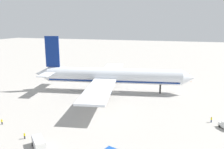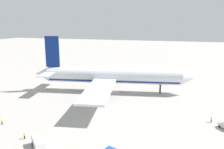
# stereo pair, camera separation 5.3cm
# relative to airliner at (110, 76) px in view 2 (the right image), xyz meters

# --- Properties ---
(ground_plane) EXTENTS (600.00, 600.00, 0.00)m
(ground_plane) POSITION_rel_airliner_xyz_m (1.27, 0.16, -6.74)
(ground_plane) COLOR #ADA8A0
(airliner) EXTENTS (67.09, 67.23, 23.15)m
(airliner) POSITION_rel_airliner_xyz_m (0.00, 0.00, 0.00)
(airliner) COLOR silver
(airliner) RESTS_ON ground
(service_truck_0) EXTENTS (5.83, 5.74, 2.72)m
(service_truck_0) POSITION_rel_airliner_xyz_m (-1.60, -47.70, -5.29)
(service_truck_0) COLOR white
(service_truck_0) RESTS_ON ground
(ground_worker_1) EXTENTS (0.47, 0.47, 1.60)m
(ground_worker_1) POSITION_rel_airliner_xyz_m (-7.84, -44.83, -5.93)
(ground_worker_1) COLOR black
(ground_worker_1) RESTS_ON ground
(ground_worker_2) EXTENTS (0.51, 0.51, 1.63)m
(ground_worker_2) POSITION_rel_airliner_xyz_m (-19.49, -39.91, -5.91)
(ground_worker_2) COLOR black
(ground_worker_2) RESTS_ON ground
(ground_worker_3) EXTENTS (0.50, 0.50, 1.68)m
(ground_worker_3) POSITION_rel_airliner_xyz_m (37.68, -20.24, -5.88)
(ground_worker_3) COLOR navy
(ground_worker_3) RESTS_ON ground
(traffic_cone_1) EXTENTS (0.36, 0.36, 0.55)m
(traffic_cone_1) POSITION_rel_airliner_xyz_m (32.61, 45.01, -6.46)
(traffic_cone_1) COLOR orange
(traffic_cone_1) RESTS_ON ground
(traffic_cone_2) EXTENTS (0.36, 0.36, 0.55)m
(traffic_cone_2) POSITION_rel_airliner_xyz_m (33.21, 27.21, -6.46)
(traffic_cone_2) COLOR orange
(traffic_cone_2) RESTS_ON ground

